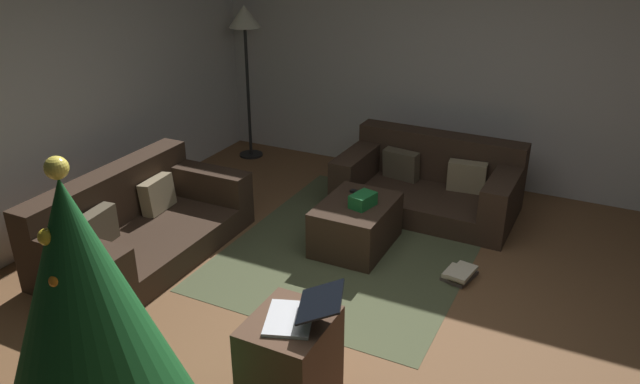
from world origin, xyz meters
The scene contains 14 objects.
ground_plane centered at (0.00, 0.00, 0.00)m, with size 6.40×6.40×0.00m, color brown.
rear_partition centered at (0.00, 3.14, 1.30)m, with size 6.40×0.12×2.60m, color #BCB7B2.
corner_partition centered at (3.14, 0.00, 1.30)m, with size 0.12×6.40×2.60m, color #B5B0AB.
couch_left centered at (0.28, 2.26, 0.26)m, with size 1.82×1.00×0.69m.
couch_right centered at (2.25, 0.28, 0.26)m, with size 0.99×1.70×0.69m.
ottoman centered at (1.19, 0.62, 0.21)m, with size 0.79×0.58×0.42m, color #332319.
gift_box centered at (1.15, 0.55, 0.47)m, with size 0.23×0.15×0.11m, color #19662D.
tv_remote centered at (1.37, 0.68, 0.43)m, with size 0.05×0.16×0.02m, color black.
christmas_tree centered at (-1.55, 0.80, 0.93)m, with size 1.05×1.05×1.75m.
side_table centered at (-0.73, 0.20, 0.30)m, with size 0.52×0.44×0.60m, color #4C3323.
laptop centered at (-0.70, 0.14, 0.66)m, with size 0.45×0.51×0.19m.
book_stack centered at (1.07, -0.34, 0.05)m, with size 0.34×0.26×0.10m.
corner_lamp centered at (2.68, 2.65, 1.51)m, with size 0.36×0.36×1.77m.
area_rug centered at (1.19, 0.62, 0.00)m, with size 2.60×2.00×0.01m, color #464B30.
Camera 1 is at (-3.11, -1.18, 2.62)m, focal length 33.83 mm.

